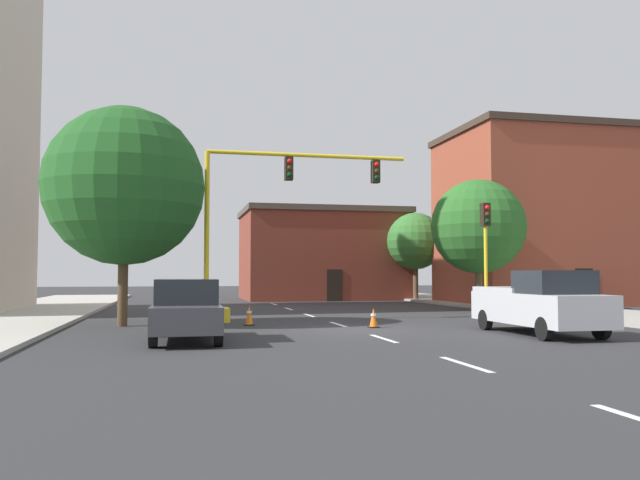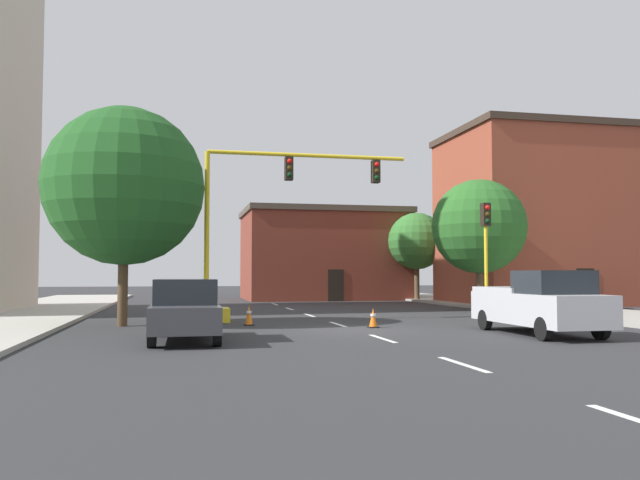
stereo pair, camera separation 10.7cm
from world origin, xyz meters
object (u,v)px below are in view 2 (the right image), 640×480
object	(u,v)px
traffic_cone_roadside_b	(249,315)
sedan_dark_gray_near_left	(185,309)
traffic_cone_roadside_a	(373,318)
tree_right_far	(417,241)
traffic_light_pole_right	(486,234)
tree_right_mid	(479,227)
tree_left_near	(124,186)
pickup_truck_silver	(539,303)
traffic_signal_gantry	(236,265)

from	to	relation	value
traffic_cone_roadside_b	sedan_dark_gray_near_left	bearing A→B (deg)	-114.31
traffic_cone_roadside_a	sedan_dark_gray_near_left	bearing A→B (deg)	-153.48
tree_right_far	traffic_light_pole_right	bearing A→B (deg)	-101.96
traffic_cone_roadside_b	tree_right_mid	bearing A→B (deg)	29.06
tree_left_near	pickup_truck_silver	xyz separation A→B (m)	(12.97, -6.12, -4.10)
tree_left_near	traffic_cone_roadside_b	size ratio (longest dim) A/B	10.53
sedan_dark_gray_near_left	traffic_signal_gantry	bearing A→B (deg)	74.21
tree_left_near	traffic_cone_roadside_a	bearing A→B (deg)	-15.95
tree_right_far	traffic_cone_roadside_a	bearing A→B (deg)	-114.52
traffic_light_pole_right	tree_right_far	xyz separation A→B (m)	(3.86, 18.23, 0.64)
pickup_truck_silver	traffic_light_pole_right	bearing A→B (deg)	77.95
tree_right_mid	sedan_dark_gray_near_left	distance (m)	19.56
tree_right_far	pickup_truck_silver	bearing A→B (deg)	-101.98
tree_right_mid	tree_left_near	bearing A→B (deg)	-159.36
tree_left_near	tree_right_mid	xyz separation A→B (m)	(17.09, 6.44, -0.75)
tree_right_mid	traffic_cone_roadside_a	size ratio (longest dim) A/B	9.82
tree_left_near	tree_right_mid	size ratio (longest dim) A/B	1.18
traffic_signal_gantry	sedan_dark_gray_near_left	distance (m)	7.56
traffic_light_pole_right	traffic_cone_roadside_b	world-z (taller)	traffic_light_pole_right
sedan_dark_gray_near_left	traffic_cone_roadside_a	xyz separation A→B (m)	(6.51, 3.25, -0.55)
tree_right_far	tree_right_mid	world-z (taller)	tree_right_mid
traffic_cone_roadside_a	traffic_cone_roadside_b	size ratio (longest dim) A/B	0.91
tree_left_near	tree_right_mid	world-z (taller)	tree_left_near
tree_right_far	traffic_cone_roadside_b	size ratio (longest dim) A/B	8.13
traffic_light_pole_right	pickup_truck_silver	bearing A→B (deg)	-102.05
tree_right_mid	pickup_truck_silver	world-z (taller)	tree_right_mid
traffic_signal_gantry	tree_left_near	distance (m)	5.26
tree_right_mid	pickup_truck_silver	distance (m)	13.64
pickup_truck_silver	traffic_cone_roadside_a	xyz separation A→B (m)	(-4.29, 3.64, -0.64)
tree_right_mid	traffic_cone_roadside_a	world-z (taller)	tree_right_mid
traffic_light_pole_right	traffic_cone_roadside_a	size ratio (longest dim) A/B	6.96
traffic_light_pole_right	traffic_cone_roadside_a	bearing A→B (deg)	-155.83
tree_left_near	tree_right_mid	bearing A→B (deg)	20.64
traffic_signal_gantry	pickup_truck_silver	xyz separation A→B (m)	(8.77, -7.54, -1.27)
tree_right_far	pickup_truck_silver	size ratio (longest dim) A/B	1.14
tree_left_near	tree_right_far	bearing A→B (deg)	45.19
pickup_truck_silver	traffic_cone_roadside_a	distance (m)	5.66
sedan_dark_gray_near_left	traffic_cone_roadside_b	distance (m)	5.70
traffic_light_pole_right	traffic_cone_roadside_a	distance (m)	6.92
tree_right_far	tree_right_mid	size ratio (longest dim) A/B	0.91
traffic_cone_roadside_b	tree_left_near	bearing A→B (deg)	173.02
tree_right_far	pickup_truck_silver	distance (m)	25.12
tree_right_far	traffic_cone_roadside_b	xyz separation A→B (m)	(-13.63, -18.81, -3.79)
traffic_signal_gantry	pickup_truck_silver	world-z (taller)	traffic_signal_gantry
tree_left_near	traffic_cone_roadside_a	xyz separation A→B (m)	(8.68, -2.48, -4.74)
tree_right_mid	sedan_dark_gray_near_left	xyz separation A→B (m)	(-14.92, -12.17, -3.44)
traffic_light_pole_right	pickup_truck_silver	world-z (taller)	traffic_light_pole_right
tree_right_far	sedan_dark_gray_near_left	world-z (taller)	tree_right_far
tree_left_near	sedan_dark_gray_near_left	world-z (taller)	tree_left_near
pickup_truck_silver	tree_right_mid	bearing A→B (deg)	71.81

